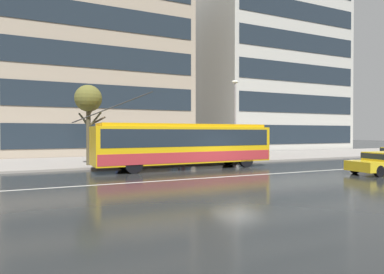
% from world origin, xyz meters
% --- Properties ---
extents(ground_plane, '(160.00, 160.00, 0.00)m').
position_xyz_m(ground_plane, '(0.00, 0.00, 0.00)').
color(ground_plane, '#222525').
extents(sidewalk_slab, '(80.00, 10.00, 0.14)m').
position_xyz_m(sidewalk_slab, '(0.00, 9.99, 0.07)').
color(sidewalk_slab, gray).
rests_on(sidewalk_slab, ground_plane).
extents(lane_centre_line, '(72.00, 0.14, 0.01)m').
position_xyz_m(lane_centre_line, '(0.00, -1.20, 0.00)').
color(lane_centre_line, silver).
rests_on(lane_centre_line, ground_plane).
extents(trolleybus, '(13.07, 3.01, 4.95)m').
position_xyz_m(trolleybus, '(-1.78, 3.39, 1.62)').
color(trolleybus, gold).
rests_on(trolleybus, ground_plane).
extents(bus_shelter, '(3.79, 1.89, 2.49)m').
position_xyz_m(bus_shelter, '(-3.09, 6.84, 2.05)').
color(bus_shelter, gray).
rests_on(bus_shelter, sidewalk_slab).
extents(pedestrian_at_shelter, '(1.56, 1.56, 1.94)m').
position_xyz_m(pedestrian_at_shelter, '(-4.11, 7.31, 1.72)').
color(pedestrian_at_shelter, '#17272D').
rests_on(pedestrian_at_shelter, sidewalk_slab).
extents(pedestrian_approaching_curb, '(1.12, 1.12, 2.00)m').
position_xyz_m(pedestrian_approaching_curb, '(-5.50, 7.90, 1.76)').
color(pedestrian_approaching_curb, '#19234E').
rests_on(pedestrian_approaching_curb, sidewalk_slab).
extents(pedestrian_walking_past, '(1.58, 1.58, 1.93)m').
position_xyz_m(pedestrian_walking_past, '(-0.45, 6.88, 1.72)').
color(pedestrian_walking_past, black).
rests_on(pedestrian_walking_past, sidewalk_slab).
extents(street_lamp, '(0.60, 0.32, 6.41)m').
position_xyz_m(street_lamp, '(3.53, 5.87, 3.95)').
color(street_lamp, gray).
rests_on(street_lamp, sidewalk_slab).
extents(street_tree_bare, '(2.13, 1.93, 5.51)m').
position_xyz_m(street_tree_bare, '(-7.61, 6.81, 4.57)').
color(street_tree_bare, brown).
rests_on(street_tree_bare, sidewalk_slab).
extents(office_tower_corner_left, '(18.99, 13.18, 19.26)m').
position_xyz_m(office_tower_corner_left, '(-5.13, 21.47, 9.64)').
color(office_tower_corner_left, tan).
rests_on(office_tower_corner_left, ground_plane).
extents(office_tower_corner_right, '(19.27, 12.69, 27.69)m').
position_xyz_m(office_tower_corner_right, '(18.68, 21.40, 13.85)').
color(office_tower_corner_right, '#B8B7AE').
rests_on(office_tower_corner_right, ground_plane).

